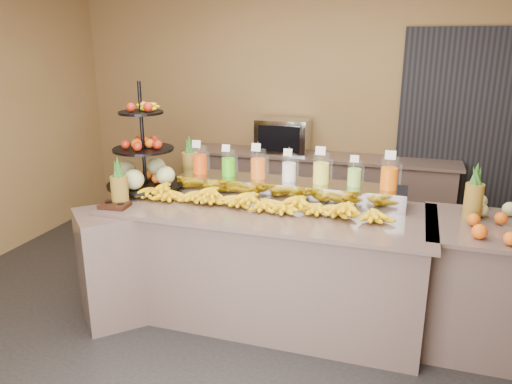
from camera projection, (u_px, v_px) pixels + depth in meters
The scene contains 20 objects.
ground at pixel (256, 334), 3.85m from camera, with size 6.00×6.00×0.00m, color black.
room_envelope at pixel (308, 78), 3.96m from camera, with size 6.04×5.02×2.82m.
buffet_counter at pixel (252, 263), 3.98m from camera, with size 2.75×1.25×0.93m.
right_counter at pixel (498, 288), 3.57m from camera, with size 1.08×0.88×0.93m.
back_ledge at pixel (315, 194), 5.76m from camera, with size 3.10×0.55×0.93m.
pitcher_tray at pixel (289, 190), 4.05m from camera, with size 1.85×0.30×0.15m, color gray.
juice_pitcher_orange_a at pixel (200, 161), 4.23m from camera, with size 0.13×0.13×0.31m.
juice_pitcher_green at pixel (229, 164), 4.15m from camera, with size 0.12×0.12×0.28m.
juice_pitcher_orange_b at pixel (258, 166), 4.07m from camera, with size 0.13×0.13×0.31m.
juice_pitcher_milk at pixel (289, 169), 4.00m from camera, with size 0.12×0.12×0.28m.
juice_pitcher_lemon at pixel (321, 170), 3.92m from camera, with size 0.13×0.14×0.32m.
juice_pitcher_lime at pixel (354, 175), 3.85m from camera, with size 0.11×0.11×0.27m.
juice_pitcher_orange_c at pixel (389, 175), 3.77m from camera, with size 0.13×0.14×0.32m.
banana_heap at pixel (251, 198), 3.84m from camera, with size 2.05×0.19×0.17m.
fruit_stand at pixel (149, 164), 4.22m from camera, with size 0.80×0.80×0.92m.
condiment_caddy at pixel (115, 205), 3.85m from camera, with size 0.21×0.16×0.03m, color black.
pineapple_left_a at pixel (119, 187), 3.89m from camera, with size 0.13×0.13×0.39m.
pineapple_left_b at pixel (190, 164), 4.52m from camera, with size 0.14×0.14×0.43m.
right_fruit_pile at pixel (499, 217), 3.40m from camera, with size 0.49×0.47×0.26m.
oven_warmer at pixel (283, 136), 5.68m from camera, with size 0.58×0.41×0.39m, color gray.
Camera 1 is at (1.03, -3.19, 2.17)m, focal length 35.00 mm.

